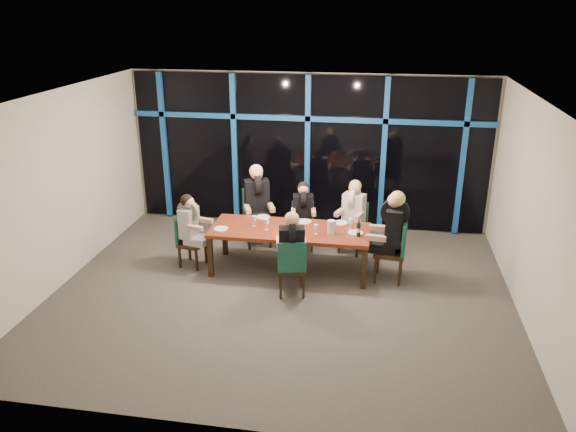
{
  "coord_description": "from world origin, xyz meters",
  "views": [
    {
      "loc": [
        1.37,
        -7.58,
        4.23
      ],
      "look_at": [
        0.0,
        0.6,
        1.05
      ],
      "focal_mm": 35.0,
      "sensor_mm": 36.0,
      "label": 1
    }
  ],
  "objects_px": {
    "chair_end_left": "(188,239)",
    "chair_end_right": "(396,247)",
    "diner_end_left": "(190,220)",
    "diner_near_mid": "(292,240)",
    "diner_far_left": "(257,194)",
    "water_pitcher": "(331,227)",
    "chair_far_left": "(257,214)",
    "chair_far_mid": "(303,223)",
    "dining_table": "(290,233)",
    "wine_bottle": "(359,230)",
    "chair_near_mid": "(292,265)",
    "chair_far_right": "(354,224)",
    "diner_far_mid": "(303,206)",
    "diner_far_right": "(353,206)",
    "diner_end_right": "(392,223)"
  },
  "relations": [
    {
      "from": "chair_end_right",
      "to": "chair_end_left",
      "type": "bearing_deg",
      "value": -84.74
    },
    {
      "from": "diner_near_mid",
      "to": "water_pitcher",
      "type": "bearing_deg",
      "value": -139.46
    },
    {
      "from": "diner_end_left",
      "to": "chair_far_left",
      "type": "bearing_deg",
      "value": -26.13
    },
    {
      "from": "diner_end_right",
      "to": "diner_end_left",
      "type": "bearing_deg",
      "value": -84.34
    },
    {
      "from": "chair_end_right",
      "to": "wine_bottle",
      "type": "relative_size",
      "value": 3.51
    },
    {
      "from": "chair_far_mid",
      "to": "chair_end_left",
      "type": "distance_m",
      "value": 2.09
    },
    {
      "from": "chair_far_right",
      "to": "water_pitcher",
      "type": "xyz_separation_m",
      "value": [
        -0.32,
        -1.08,
        0.35
      ]
    },
    {
      "from": "chair_far_left",
      "to": "wine_bottle",
      "type": "height_order",
      "value": "wine_bottle"
    },
    {
      "from": "chair_end_left",
      "to": "diner_near_mid",
      "type": "relative_size",
      "value": 0.96
    },
    {
      "from": "dining_table",
      "to": "chair_far_left",
      "type": "distance_m",
      "value": 1.31
    },
    {
      "from": "diner_end_right",
      "to": "diner_near_mid",
      "type": "distance_m",
      "value": 1.65
    },
    {
      "from": "chair_end_right",
      "to": "diner_far_left",
      "type": "xyz_separation_m",
      "value": [
        -2.47,
        1.02,
        0.41
      ]
    },
    {
      "from": "chair_far_right",
      "to": "chair_near_mid",
      "type": "xyz_separation_m",
      "value": [
        -0.83,
        -1.85,
        0.01
      ]
    },
    {
      "from": "diner_near_mid",
      "to": "chair_far_left",
      "type": "bearing_deg",
      "value": -74.39
    },
    {
      "from": "chair_far_mid",
      "to": "chair_far_right",
      "type": "height_order",
      "value": "chair_far_right"
    },
    {
      "from": "chair_far_left",
      "to": "water_pitcher",
      "type": "bearing_deg",
      "value": -59.54
    },
    {
      "from": "chair_far_right",
      "to": "water_pitcher",
      "type": "distance_m",
      "value": 1.18
    },
    {
      "from": "chair_near_mid",
      "to": "diner_far_right",
      "type": "distance_m",
      "value": 1.98
    },
    {
      "from": "chair_end_left",
      "to": "wine_bottle",
      "type": "xyz_separation_m",
      "value": [
        2.85,
        -0.05,
        0.38
      ]
    },
    {
      "from": "chair_far_mid",
      "to": "diner_far_mid",
      "type": "relative_size",
      "value": 1.03
    },
    {
      "from": "diner_far_mid",
      "to": "diner_end_left",
      "type": "xyz_separation_m",
      "value": [
        -1.75,
        -0.99,
        0.01
      ]
    },
    {
      "from": "chair_near_mid",
      "to": "dining_table",
      "type": "bearing_deg",
      "value": -90.71
    },
    {
      "from": "dining_table",
      "to": "water_pitcher",
      "type": "bearing_deg",
      "value": -7.57
    },
    {
      "from": "wine_bottle",
      "to": "chair_far_left",
      "type": "bearing_deg",
      "value": 148.64
    },
    {
      "from": "chair_far_left",
      "to": "diner_near_mid",
      "type": "xyz_separation_m",
      "value": [
        0.94,
        -1.82,
        0.31
      ]
    },
    {
      "from": "chair_near_mid",
      "to": "water_pitcher",
      "type": "relative_size",
      "value": 4.15
    },
    {
      "from": "diner_far_right",
      "to": "chair_far_left",
      "type": "bearing_deg",
      "value": -165.54
    },
    {
      "from": "chair_end_right",
      "to": "chair_near_mid",
      "type": "height_order",
      "value": "chair_end_right"
    },
    {
      "from": "chair_far_mid",
      "to": "chair_near_mid",
      "type": "relative_size",
      "value": 0.93
    },
    {
      "from": "chair_far_left",
      "to": "chair_far_mid",
      "type": "distance_m",
      "value": 0.88
    },
    {
      "from": "chair_end_left",
      "to": "diner_far_right",
      "type": "xyz_separation_m",
      "value": [
        2.71,
        0.99,
        0.39
      ]
    },
    {
      "from": "chair_far_left",
      "to": "diner_end_right",
      "type": "bearing_deg",
      "value": -46.45
    },
    {
      "from": "diner_end_left",
      "to": "diner_near_mid",
      "type": "distance_m",
      "value": 1.94
    },
    {
      "from": "dining_table",
      "to": "diner_far_mid",
      "type": "xyz_separation_m",
      "value": [
        0.09,
        0.89,
        0.14
      ]
    },
    {
      "from": "diner_far_mid",
      "to": "water_pitcher",
      "type": "xyz_separation_m",
      "value": [
        0.59,
        -0.99,
        0.04
      ]
    },
    {
      "from": "chair_end_left",
      "to": "chair_near_mid",
      "type": "bearing_deg",
      "value": -100.68
    },
    {
      "from": "dining_table",
      "to": "chair_end_right",
      "type": "relative_size",
      "value": 2.52
    },
    {
      "from": "chair_near_mid",
      "to": "diner_near_mid",
      "type": "relative_size",
      "value": 1.03
    },
    {
      "from": "chair_end_right",
      "to": "diner_far_right",
      "type": "height_order",
      "value": "diner_far_right"
    },
    {
      "from": "dining_table",
      "to": "chair_near_mid",
      "type": "bearing_deg",
      "value": -78.87
    },
    {
      "from": "chair_end_left",
      "to": "chair_end_right",
      "type": "xyz_separation_m",
      "value": [
        3.45,
        0.01,
        0.09
      ]
    },
    {
      "from": "water_pitcher",
      "to": "diner_far_left",
      "type": "bearing_deg",
      "value": 149.86
    },
    {
      "from": "chair_end_left",
      "to": "chair_end_right",
      "type": "relative_size",
      "value": 0.84
    },
    {
      "from": "diner_far_right",
      "to": "water_pitcher",
      "type": "relative_size",
      "value": 3.98
    },
    {
      "from": "diner_far_mid",
      "to": "water_pitcher",
      "type": "height_order",
      "value": "diner_far_mid"
    },
    {
      "from": "diner_far_mid",
      "to": "wine_bottle",
      "type": "height_order",
      "value": "diner_far_mid"
    },
    {
      "from": "chair_end_left",
      "to": "water_pitcher",
      "type": "xyz_separation_m",
      "value": [
        2.42,
        -0.01,
        0.38
      ]
    },
    {
      "from": "dining_table",
      "to": "diner_end_left",
      "type": "relative_size",
      "value": 3.07
    },
    {
      "from": "chair_far_mid",
      "to": "water_pitcher",
      "type": "bearing_deg",
      "value": -70.32
    },
    {
      "from": "diner_far_left",
      "to": "diner_far_mid",
      "type": "bearing_deg",
      "value": -26.26
    }
  ]
}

